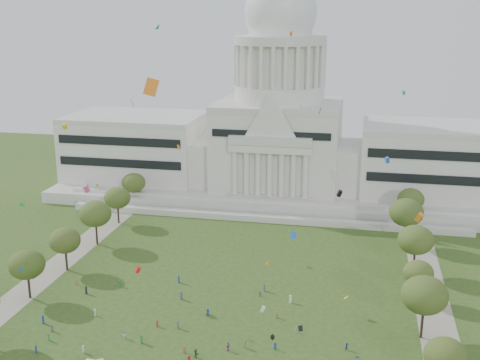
{
  "coord_description": "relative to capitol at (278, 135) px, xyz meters",
  "views": [
    {
      "loc": [
        30.02,
        -99.38,
        65.16
      ],
      "look_at": [
        0.0,
        45.0,
        24.0
      ],
      "focal_mm": 45.0,
      "sensor_mm": 36.0,
      "label": 1
    }
  ],
  "objects": [
    {
      "name": "person_4",
      "position": [
        6.05,
        -109.28,
        -21.32
      ],
      "size": [
        0.99,
        1.29,
        1.96
      ],
      "primitive_type": "imported",
      "rotation": [
        0.0,
        0.0,
        4.35
      ],
      "color": "#994C8C",
      "rests_on": "ground"
    },
    {
      "name": "row_tree_r_6",
      "position": [
        45.96,
        -25.46,
        -13.79
      ],
      "size": [
        8.42,
        8.42,
        11.97
      ],
      "color": "black",
      "rests_on": "ground"
    },
    {
      "name": "row_tree_l_6",
      "position": [
        -46.87,
        -24.45,
        -14.02
      ],
      "size": [
        8.19,
        8.19,
        11.64
      ],
      "color": "black",
      "rests_on": "ground"
    },
    {
      "name": "row_tree_r_5",
      "position": [
        43.49,
        -43.4,
        -12.37
      ],
      "size": [
        9.82,
        9.82,
        13.96
      ],
      "color": "black",
      "rests_on": "ground"
    },
    {
      "name": "path_right",
      "position": [
        48.0,
        -83.59,
        -22.28
      ],
      "size": [
        8.0,
        160.0,
        0.04
      ],
      "primitive_type": "cube",
      "color": "gray",
      "rests_on": "ground"
    },
    {
      "name": "row_tree_l_2",
      "position": [
        -45.04,
        -96.29,
        -13.79
      ],
      "size": [
        8.42,
        8.42,
        11.97
      ],
      "color": "black",
      "rests_on": "ground"
    },
    {
      "name": "distant_crowd",
      "position": [
        -12.37,
        -98.63,
        -21.43
      ],
      "size": [
        53.59,
        37.3,
        1.93
      ],
      "color": "#4C4C51",
      "rests_on": "ground"
    },
    {
      "name": "path_left",
      "position": [
        -48.0,
        -83.59,
        -22.28
      ],
      "size": [
        8.0,
        160.0,
        0.04
      ],
      "primitive_type": "cube",
      "color": "gray",
      "rests_on": "ground"
    },
    {
      "name": "row_tree_r_2",
      "position": [
        44.17,
        -96.15,
        -12.64
      ],
      "size": [
        9.55,
        9.55,
        13.58
      ],
      "color": "black",
      "rests_on": "ground"
    },
    {
      "name": "person_2",
      "position": [
        29.27,
        -104.17,
        -21.47
      ],
      "size": [
        0.94,
        0.88,
        1.65
      ],
      "primitive_type": "imported",
      "rotation": [
        0.0,
        0.0,
        0.65
      ],
      "color": "navy",
      "rests_on": "ground"
    },
    {
      "name": "row_tree_l_5",
      "position": [
        -45.22,
        -42.58,
        -13.88
      ],
      "size": [
        8.33,
        8.33,
        11.85
      ],
      "color": "black",
      "rests_on": "ground"
    },
    {
      "name": "row_tree_l_4",
      "position": [
        -44.08,
        -61.17,
        -12.9
      ],
      "size": [
        9.29,
        9.29,
        13.21
      ],
      "color": "black",
      "rests_on": "ground"
    },
    {
      "name": "person_10",
      "position": [
        18.51,
        -99.46,
        -21.58
      ],
      "size": [
        0.66,
        0.93,
        1.43
      ],
      "primitive_type": "imported",
      "rotation": [
        0.0,
        0.0,
        1.3
      ],
      "color": "silver",
      "rests_on": "ground"
    },
    {
      "name": "row_tree_r_4",
      "position": [
        44.76,
        -63.55,
        -13.01
      ],
      "size": [
        9.19,
        9.19,
        13.06
      ],
      "color": "black",
      "rests_on": "ground"
    },
    {
      "name": "row_tree_r_1",
      "position": [
        46.22,
        -115.34,
        -14.64
      ],
      "size": [
        7.58,
        7.58,
        10.78
      ],
      "color": "black",
      "rests_on": "ground"
    },
    {
      "name": "kite_swarm",
      "position": [
        -0.96,
        -105.85,
        3.55
      ],
      "size": [
        81.74,
        100.25,
        60.02
      ],
      "color": "green",
      "rests_on": "ground"
    },
    {
      "name": "capitol",
      "position": [
        0.0,
        0.0,
        0.0
      ],
      "size": [
        160.0,
        64.5,
        91.3
      ],
      "color": "#BBB9AF",
      "rests_on": "ground"
    },
    {
      "name": "person_5",
      "position": [
        0.41,
        -113.0,
        -21.33
      ],
      "size": [
        1.81,
        1.73,
        1.94
      ],
      "primitive_type": "imported",
      "rotation": [
        0.0,
        0.0,
        2.41
      ],
      "color": "#33723F",
      "rests_on": "ground"
    },
    {
      "name": "row_tree_r_3",
      "position": [
        44.4,
        -79.1,
        -15.21
      ],
      "size": [
        7.01,
        7.01,
        9.98
      ],
      "color": "black",
      "rests_on": "ground"
    },
    {
      "name": "ground",
      "position": [
        0.0,
        -113.59,
        -22.3
      ],
      "size": [
        400.0,
        400.0,
        0.0
      ],
      "primitive_type": "plane",
      "color": "#324B1A",
      "rests_on": "ground"
    },
    {
      "name": "person_8",
      "position": [
        -16.0,
        -109.03,
        -21.42
      ],
      "size": [
        0.88,
        0.58,
        1.74
      ],
      "primitive_type": "imported",
      "rotation": [
        0.0,
        0.0,
        3.21
      ],
      "color": "silver",
      "rests_on": "ground"
    },
    {
      "name": "person_3",
      "position": [
        9.15,
        -107.63,
        -21.4
      ],
      "size": [
        0.73,
        1.22,
        1.78
      ],
      "primitive_type": "imported",
      "rotation": [
        0.0,
        0.0,
        4.84
      ],
      "color": "#33723F",
      "rests_on": "ground"
    },
    {
      "name": "row_tree_l_3",
      "position": [
        -44.09,
        -79.67,
        -14.09
      ],
      "size": [
        8.12,
        8.12,
        11.55
      ],
      "color": "black",
      "rests_on": "ground"
    }
  ]
}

